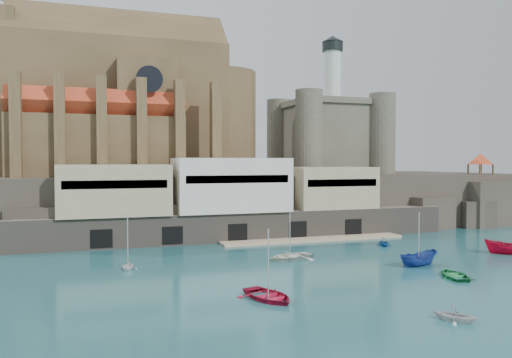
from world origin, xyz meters
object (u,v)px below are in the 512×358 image
object	(u,v)px
church	(131,109)
castle_keep	(328,134)
pavilion	(481,160)
boat_1	(455,321)
boat_0	(268,299)
boat_2	(419,266)

from	to	relation	value
church	castle_keep	world-z (taller)	church
pavilion	boat_1	distance (m)	68.02
castle_keep	boat_1	xyz separation A→B (m)	(-20.56, -63.08, -18.31)
pavilion	boat_0	xyz separation A→B (m)	(-58.25, -37.59, -12.73)
church	boat_1	world-z (taller)	church
pavilion	church	bearing A→B (deg)	166.52
castle_keep	pavilion	xyz separation A→B (m)	(25.92, -15.08, -5.59)
church	pavilion	distance (m)	68.65
church	castle_keep	size ratio (longest dim) A/B	1.60
pavilion	boat_2	xyz separation A→B (m)	(-36.28, -29.65, -12.73)
boat_0	boat_1	world-z (taller)	boat_0
castle_keep	pavilion	distance (m)	30.50
church	boat_2	world-z (taller)	church
boat_0	boat_2	size ratio (longest dim) A/B	1.12
boat_2	pavilion	bearing A→B (deg)	-59.52
boat_2	castle_keep	bearing A→B (deg)	-21.81
pavilion	boat_0	distance (m)	70.48
pavilion	boat_2	bearing A→B (deg)	-140.75
castle_keep	boat_1	world-z (taller)	castle_keep
pavilion	boat_0	bearing A→B (deg)	-147.16
castle_keep	boat_2	size ratio (longest dim) A/B	5.32
castle_keep	pavilion	world-z (taller)	castle_keep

